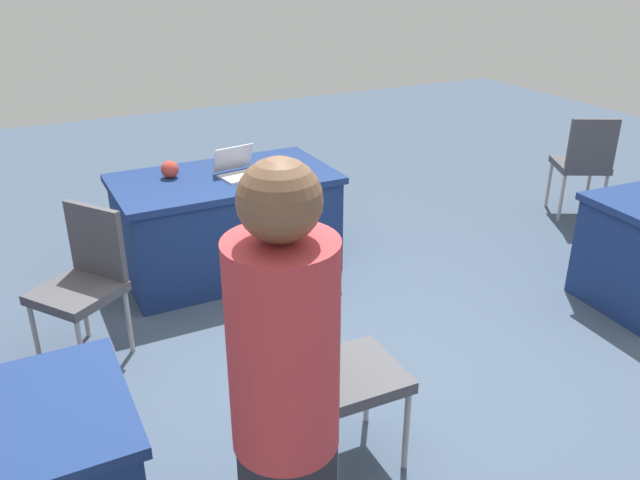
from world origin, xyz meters
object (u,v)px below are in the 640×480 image
at_px(table_foreground, 227,223).
at_px(chair_tucked_right, 84,277).
at_px(yarn_ball, 170,169).
at_px(laptop_silver, 240,170).
at_px(chair_near_front, 584,160).
at_px(scissors_red, 272,173).
at_px(chair_tucked_left, 340,366).
at_px(person_attendee_standing, 285,404).

distance_m(table_foreground, chair_tucked_right, 1.36).
height_order(table_foreground, yarn_ball, yarn_ball).
distance_m(laptop_silver, yarn_ball, 0.51).
height_order(chair_near_front, yarn_ball, chair_near_front).
bearing_deg(scissors_red, chair_near_front, 97.41).
height_order(yarn_ball, scissors_red, yarn_ball).
bearing_deg(chair_tucked_right, chair_tucked_left, 176.01).
bearing_deg(yarn_ball, chair_near_front, 170.97).
relative_size(table_foreground, person_attendee_standing, 0.89).
relative_size(chair_tucked_left, yarn_ball, 7.48).
xyz_separation_m(table_foreground, chair_tucked_right, (1.14, 0.73, 0.15)).
bearing_deg(scissors_red, person_attendee_standing, -8.48).
xyz_separation_m(table_foreground, chair_tucked_left, (0.23, 2.23, 0.17)).
bearing_deg(table_foreground, yarn_ball, -20.75).
bearing_deg(table_foreground, laptop_silver, 158.38).
xyz_separation_m(chair_tucked_right, scissors_red, (-1.48, -0.61, 0.24)).
height_order(chair_tucked_right, scissors_red, chair_tucked_right).
xyz_separation_m(chair_tucked_left, yarn_ball, (0.13, -2.37, 0.28)).
bearing_deg(scissors_red, chair_tucked_left, -1.36).
bearing_deg(yarn_ball, chair_tucked_right, 48.11).
relative_size(chair_near_front, scissors_red, 5.34).
bearing_deg(chair_tucked_right, chair_near_front, -121.51).
xyz_separation_m(chair_tucked_left, person_attendee_standing, (0.57, 0.68, 0.47)).
bearing_deg(chair_tucked_left, laptop_silver, 172.46).
height_order(person_attendee_standing, scissors_red, person_attendee_standing).
distance_m(person_attendee_standing, yarn_ball, 3.08).
relative_size(chair_near_front, chair_tucked_left, 1.00).
relative_size(table_foreground, laptop_silver, 4.53).
height_order(chair_tucked_left, chair_tucked_right, chair_tucked_left).
xyz_separation_m(chair_near_front, yarn_ball, (3.63, -0.58, 0.28)).
bearing_deg(chair_tucked_left, table_foreground, 175.56).
xyz_separation_m(chair_near_front, person_attendee_standing, (4.07, 2.47, 0.47)).
relative_size(chair_tucked_right, yarn_ball, 7.33).
xyz_separation_m(chair_near_front, chair_tucked_left, (3.50, 1.79, 0.00)).
relative_size(chair_tucked_left, scissors_red, 5.35).
relative_size(chair_near_front, laptop_silver, 2.68).
xyz_separation_m(table_foreground, yarn_ball, (0.36, -0.14, 0.45)).
bearing_deg(chair_near_front, yarn_ball, -160.99).
bearing_deg(scissors_red, table_foreground, -95.32).
xyz_separation_m(yarn_ball, scissors_red, (-0.70, 0.25, -0.06)).
xyz_separation_m(table_foreground, person_attendee_standing, (0.80, 2.91, 0.64)).
bearing_deg(person_attendee_standing, chair_near_front, -149.84).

